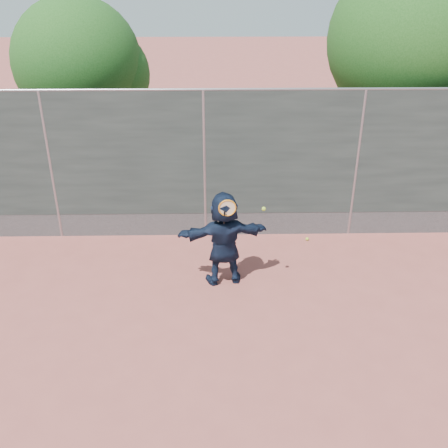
{
  "coord_description": "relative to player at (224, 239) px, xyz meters",
  "views": [
    {
      "loc": [
        0.2,
        -5.75,
        4.9
      ],
      "look_at": [
        0.35,
        1.74,
        1.13
      ],
      "focal_mm": 40.0,
      "sensor_mm": 36.0,
      "label": 1
    }
  ],
  "objects": [
    {
      "name": "swing_action",
      "position": [
        0.11,
        -0.19,
        0.65
      ],
      "size": [
        0.77,
        0.13,
        0.51
      ],
      "color": "orange",
      "rests_on": "ground"
    },
    {
      "name": "ball_ground",
      "position": [
        1.73,
        1.45,
        -0.81
      ],
      "size": [
        0.07,
        0.07,
        0.07
      ],
      "primitive_type": "sphere",
      "color": "#A6CF2E",
      "rests_on": "ground"
    },
    {
      "name": "player",
      "position": [
        0.0,
        0.0,
        0.0
      ],
      "size": [
        1.63,
        0.74,
        1.69
      ],
      "primitive_type": "imported",
      "rotation": [
        0.0,
        0.0,
        3.3
      ],
      "color": "#121D33",
      "rests_on": "ground"
    },
    {
      "name": "ground",
      "position": [
        -0.35,
        -1.74,
        -0.84
      ],
      "size": [
        80.0,
        80.0,
        0.0
      ],
      "primitive_type": "plane",
      "color": "#9E4C42",
      "rests_on": "ground"
    },
    {
      "name": "fence",
      "position": [
        -0.35,
        1.76,
        0.74
      ],
      "size": [
        20.0,
        0.06,
        3.03
      ],
      "color": "#38423D",
      "rests_on": "ground"
    },
    {
      "name": "tree_left",
      "position": [
        -3.2,
        4.81,
        2.09
      ],
      "size": [
        3.15,
        3.0,
        4.53
      ],
      "color": "#382314",
      "rests_on": "ground"
    },
    {
      "name": "weed_clump",
      "position": [
        -0.05,
        1.64,
        -0.71
      ],
      "size": [
        0.68,
        0.07,
        0.3
      ],
      "color": "#387226",
      "rests_on": "ground"
    },
    {
      "name": "tree_right",
      "position": [
        4.33,
        4.01,
        2.65
      ],
      "size": [
        3.78,
        3.6,
        5.39
      ],
      "color": "#382314",
      "rests_on": "ground"
    }
  ]
}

